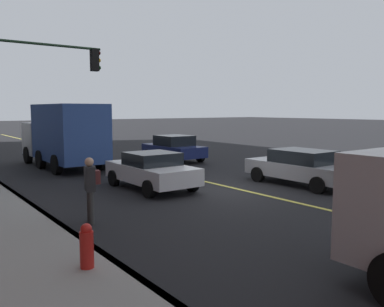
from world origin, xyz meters
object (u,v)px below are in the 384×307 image
object	(u,v)px
car_white	(152,170)
truck_blue	(64,135)
car_silver	(301,167)
fire_hydrant	(87,250)
traffic_light_mast	(36,82)
car_navy	(174,148)
pedestrian_with_backpack	(91,185)

from	to	relation	value
car_white	truck_blue	size ratio (longest dim) A/B	0.58
car_silver	fire_hydrant	size ratio (longest dim) A/B	4.60
car_silver	traffic_light_mast	world-z (taller)	traffic_light_mast
car_navy	traffic_light_mast	size ratio (longest dim) A/B	0.71
car_navy	car_white	world-z (taller)	car_navy
car_white	truck_blue	distance (m)	7.31
car_silver	truck_blue	world-z (taller)	truck_blue
truck_blue	traffic_light_mast	size ratio (longest dim) A/B	1.22
car_white	pedestrian_with_backpack	size ratio (longest dim) A/B	2.35
car_white	fire_hydrant	bearing A→B (deg)	140.81
car_white	car_silver	world-z (taller)	car_silver
car_navy	pedestrian_with_backpack	size ratio (longest dim) A/B	2.38
truck_blue	pedestrian_with_backpack	xyz separation A→B (m)	(-10.17, 2.84, -0.66)
car_silver	traffic_light_mast	xyz separation A→B (m)	(6.23, 8.00, 3.20)
fire_hydrant	pedestrian_with_backpack	bearing A→B (deg)	-23.84
truck_blue	traffic_light_mast	xyz separation A→B (m)	(-3.77, 2.30, 2.26)
car_navy	pedestrian_with_backpack	world-z (taller)	pedestrian_with_backpack
car_white	pedestrian_with_backpack	distance (m)	4.63
car_navy	car_white	size ratio (longest dim) A/B	1.01
car_navy	fire_hydrant	xyz separation A→B (m)	(-12.15, 10.01, -0.27)
truck_blue	pedestrian_with_backpack	bearing A→B (deg)	164.39
car_navy	truck_blue	bearing A→B (deg)	79.53
pedestrian_with_backpack	truck_blue	bearing A→B (deg)	-15.61
car_silver	truck_blue	distance (m)	11.54
traffic_light_mast	car_navy	bearing A→B (deg)	-71.67
car_navy	car_silver	xyz separation A→B (m)	(-8.92, 0.12, -0.02)
traffic_light_mast	truck_blue	bearing A→B (deg)	-31.41
truck_blue	pedestrian_with_backpack	distance (m)	10.58
car_white	traffic_light_mast	bearing A→B (deg)	41.16
car_silver	car_navy	bearing A→B (deg)	-0.80
traffic_light_mast	fire_hydrant	distance (m)	10.25
car_navy	truck_blue	world-z (taller)	truck_blue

